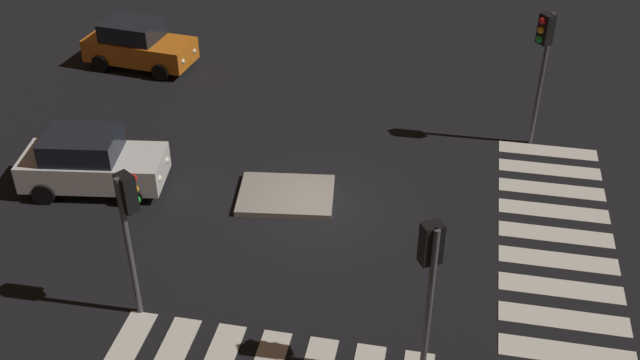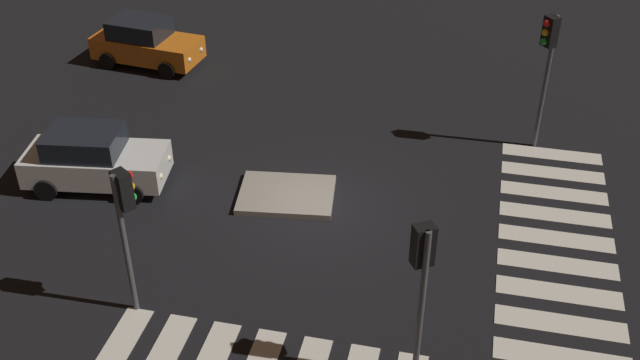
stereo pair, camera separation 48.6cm
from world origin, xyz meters
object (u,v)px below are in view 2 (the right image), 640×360
(traffic_island, at_px, (287,195))
(traffic_light_east, at_px, (422,267))
(traffic_light_south, at_px, (125,208))
(car_white, at_px, (94,159))
(traffic_light_north, at_px, (548,51))
(car_orange, at_px, (146,43))

(traffic_island, bearing_deg, traffic_light_east, -53.38)
(traffic_light_south, bearing_deg, car_white, 70.87)
(traffic_island, height_order, car_white, car_white)
(traffic_light_east, bearing_deg, traffic_light_south, 53.25)
(traffic_island, height_order, traffic_light_east, traffic_light_east)
(traffic_light_north, bearing_deg, traffic_light_south, 7.38)
(car_orange, distance_m, traffic_light_south, 14.52)
(traffic_island, xyz_separation_m, traffic_light_south, (-2.38, -5.41, 2.98))
(car_orange, xyz_separation_m, traffic_light_north, (15.18, -3.20, 2.59))
(traffic_light_south, distance_m, traffic_light_north, 13.96)
(traffic_light_east, height_order, traffic_light_north, traffic_light_north)
(traffic_island, bearing_deg, traffic_light_south, -113.72)
(traffic_island, bearing_deg, car_orange, 135.11)
(car_orange, bearing_deg, traffic_light_south, -60.88)
(car_white, bearing_deg, traffic_island, -2.45)
(car_white, relative_size, traffic_light_east, 1.06)
(traffic_light_north, bearing_deg, traffic_light_east, 37.14)
(car_white, distance_m, traffic_light_north, 14.46)
(traffic_island, distance_m, car_white, 6.02)
(traffic_light_south, height_order, traffic_light_east, traffic_light_east)
(car_orange, bearing_deg, traffic_light_east, -41.80)
(car_orange, xyz_separation_m, car_white, (1.95, -8.45, 0.00))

